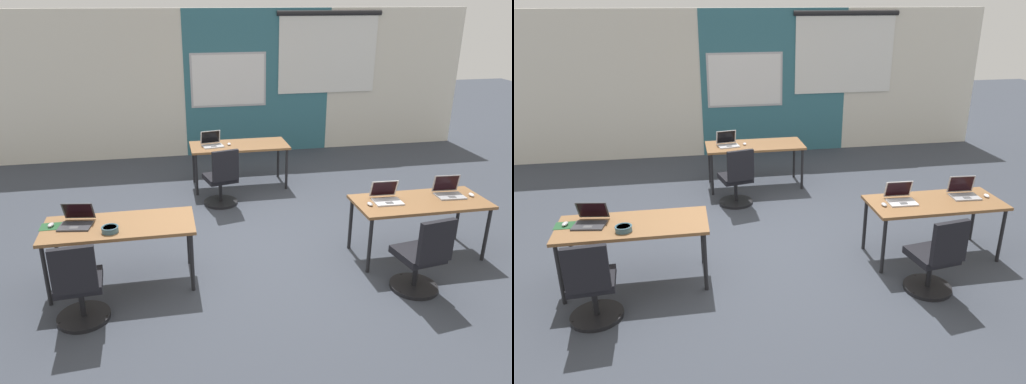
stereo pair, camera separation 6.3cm
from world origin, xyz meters
TOP-DOWN VIEW (x-y plane):
  - ground_plane at (0.00, 0.00)m, footprint 24.00×24.00m
  - back_wall_assembly at (0.04, 4.20)m, footprint 10.00×0.27m
  - desk_near_left at (-1.75, -0.60)m, footprint 1.60×0.70m
  - desk_near_right at (1.75, -0.60)m, footprint 1.60×0.70m
  - desk_far_center at (0.00, 2.20)m, footprint 1.60×0.70m
  - laptop_far_left at (-0.45, 2.21)m, footprint 0.37×0.33m
  - mouse_far_left at (-0.17, 2.21)m, footprint 0.07×0.10m
  - chair_far_left at (-0.40, 1.41)m, footprint 0.53×0.58m
  - laptop_near_left_end at (-2.19, -0.53)m, footprint 0.37×0.36m
  - mousepad_near_left_end at (-2.45, -0.53)m, footprint 0.22×0.19m
  - mouse_near_left_end at (-2.45, -0.53)m, footprint 0.07×0.11m
  - chair_near_left_end at (-2.12, -1.28)m, footprint 0.52×0.55m
  - laptop_near_right_end at (2.17, -0.51)m, footprint 0.35×0.29m
  - mouse_near_right_end at (2.43, -0.58)m, footprint 0.07×0.11m
  - laptop_near_right_inner at (1.34, -0.53)m, footprint 0.34×0.31m
  - mouse_near_right_inner at (1.10, -0.62)m, footprint 0.06×0.10m
  - chair_near_right_inner at (1.38, -1.39)m, footprint 0.52×0.57m
  - snack_bowl at (-1.83, -0.77)m, footprint 0.18×0.18m

SIDE VIEW (x-z plane):
  - ground_plane at x=0.00m, z-range 0.00..0.00m
  - chair_far_left at x=-0.40m, z-range -0.08..0.84m
  - chair_near_left_end at x=-2.12m, z-range -0.08..0.84m
  - chair_near_right_inner at x=1.38m, z-range -0.08..0.84m
  - desk_near_left at x=-1.75m, z-range 0.30..1.02m
  - desk_near_right at x=1.75m, z-range 0.30..1.02m
  - desk_far_center at x=0.00m, z-range 0.30..1.02m
  - mousepad_near_left_end at x=-2.45m, z-range 0.72..0.72m
  - mouse_far_left at x=-0.17m, z-range 0.72..0.75m
  - mouse_near_right_end at x=2.43m, z-range 0.72..0.75m
  - mouse_near_right_inner at x=1.10m, z-range 0.72..0.75m
  - mouse_near_left_end at x=-2.45m, z-range 0.72..0.76m
  - snack_bowl at x=-1.83m, z-range 0.72..0.79m
  - laptop_near_left_end at x=-2.19m, z-range 0.66..0.88m
  - laptop_near_right_inner at x=1.34m, z-range 0.65..0.88m
  - laptop_far_left at x=-0.45m, z-range 0.65..0.89m
  - laptop_near_right_end at x=2.17m, z-range 0.65..0.89m
  - back_wall_assembly at x=0.04m, z-range 0.01..2.81m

